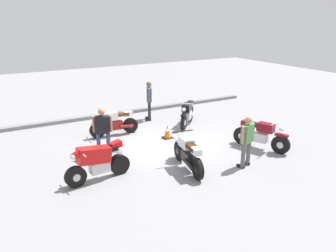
# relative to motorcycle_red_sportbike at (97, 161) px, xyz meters

# --- Properties ---
(ground_plane) EXTENTS (40.00, 40.00, 0.00)m
(ground_plane) POSITION_rel_motorcycle_red_sportbike_xyz_m (3.09, 1.43, -0.59)
(ground_plane) COLOR gray
(curb_edge) EXTENTS (14.00, 0.30, 0.15)m
(curb_edge) POSITION_rel_motorcycle_red_sportbike_xyz_m (3.09, 6.03, -0.52)
(curb_edge) COLOR gray
(curb_edge) RESTS_ON ground
(motorcycle_red_sportbike) EXTENTS (1.96, 0.70, 1.14)m
(motorcycle_red_sportbike) POSITION_rel_motorcycle_red_sportbike_xyz_m (0.00, 0.00, 0.00)
(motorcycle_red_sportbike) COLOR black
(motorcycle_red_sportbike) RESTS_ON ground
(motorcycle_maroon_cruiser) EXTENTS (0.95, 1.99, 1.09)m
(motorcycle_maroon_cruiser) POSITION_rel_motorcycle_red_sportbike_xyz_m (5.76, -0.46, -0.07)
(motorcycle_maroon_cruiser) COLOR black
(motorcycle_maroon_cruiser) RESTS_ON ground
(motorcycle_black_cruiser) EXTENTS (1.55, 1.58, 1.09)m
(motorcycle_black_cruiser) POSITION_rel_motorcycle_red_sportbike_xyz_m (4.97, 3.09, -0.07)
(motorcycle_black_cruiser) COLOR black
(motorcycle_black_cruiser) RESTS_ON ground
(motorcycle_cream_vintage) EXTENTS (1.95, 0.70, 1.07)m
(motorcycle_cream_vintage) POSITION_rel_motorcycle_red_sportbike_xyz_m (1.77, 3.38, -0.11)
(motorcycle_cream_vintage) COLOR black
(motorcycle_cream_vintage) RESTS_ON ground
(motorcycle_silver_cruiser) EXTENTS (0.77, 2.08, 1.09)m
(motorcycle_silver_cruiser) POSITION_rel_motorcycle_red_sportbike_xyz_m (2.62, -0.64, -0.07)
(motorcycle_silver_cruiser) COLOR black
(motorcycle_silver_cruiser) RESTS_ON ground
(person_in_black_shirt) EXTENTS (0.62, 0.45, 1.65)m
(person_in_black_shirt) POSITION_rel_motorcycle_red_sportbike_xyz_m (0.72, 1.59, 0.34)
(person_in_black_shirt) COLOR #384772
(person_in_black_shirt) RESTS_ON ground
(person_in_green_shirt) EXTENTS (0.63, 0.42, 1.63)m
(person_in_green_shirt) POSITION_rel_motorcycle_red_sportbike_xyz_m (4.29, -1.35, 0.33)
(person_in_green_shirt) COLOR #59595B
(person_in_green_shirt) RESTS_ON ground
(person_in_blue_shirt) EXTENTS (0.47, 0.64, 1.74)m
(person_in_blue_shirt) POSITION_rel_motorcycle_red_sportbike_xyz_m (3.89, 4.59, 0.41)
(person_in_blue_shirt) COLOR #262628
(person_in_blue_shirt) RESTS_ON ground
(traffic_cone) EXTENTS (0.36, 0.36, 0.53)m
(traffic_cone) POSITION_rel_motorcycle_red_sportbike_xyz_m (3.43, 2.08, -0.33)
(traffic_cone) COLOR black
(traffic_cone) RESTS_ON ground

